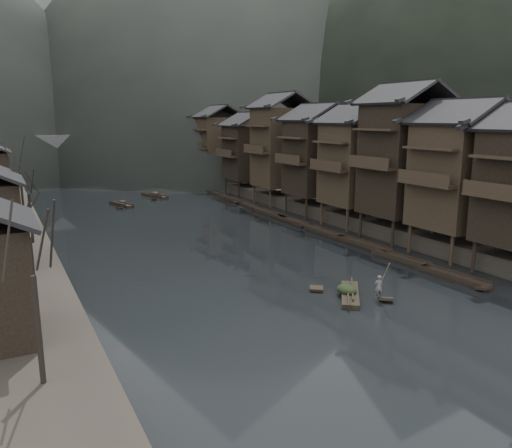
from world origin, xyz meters
TOP-DOWN VIEW (x-y plane):
  - water at (0.00, 0.00)m, footprint 300.00×300.00m
  - right_bank at (35.00, 40.00)m, footprint 40.00×200.00m
  - stilt_houses at (17.28, 19.25)m, footprint 9.00×67.60m
  - bare_trees at (-17.00, 11.73)m, footprint 3.79×42.68m
  - moored_sampans at (11.83, 27.28)m, footprint 2.56×72.06m
  - midriver_boats at (-0.03, 52.79)m, footprint 9.14×40.25m
  - stone_bridge at (-0.00, 72.00)m, footprint 40.00×6.00m
  - hero_sampan at (2.05, -5.47)m, footprint 4.07×4.96m
  - cargo_heap at (1.89, -5.27)m, footprint 1.21×1.59m
  - boatman at (3.21, -7.01)m, footprint 0.68×0.57m
  - bamboo_pole at (3.41, -7.01)m, footprint 1.36×2.79m

SIDE VIEW (x-z plane):
  - water at x=0.00m, z-range 0.00..0.00m
  - moored_sampans at x=11.83m, z-range -0.03..0.44m
  - midriver_boats at x=-0.03m, z-range -0.02..0.43m
  - hero_sampan at x=2.05m, z-range -0.02..0.42m
  - cargo_heap at x=1.89m, z-range 0.44..1.17m
  - right_bank at x=35.00m, z-range 0.00..1.80m
  - boatman at x=3.21m, z-range 0.44..2.04m
  - bamboo_pole at x=3.41m, z-range 2.04..5.59m
  - stone_bridge at x=0.00m, z-range 0.61..9.61m
  - bare_trees at x=-17.00m, z-range 2.53..10.11m
  - stilt_houses at x=17.28m, z-range 1.08..16.91m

